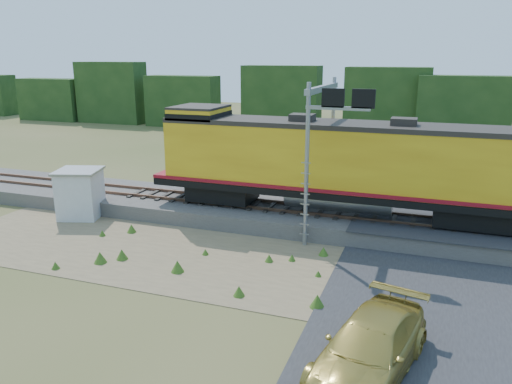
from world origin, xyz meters
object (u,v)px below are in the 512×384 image
at_px(locomotive, 334,162).
at_px(car, 370,348).
at_px(shed, 80,193).
at_px(signal_gantry, 327,121).

xyz_separation_m(locomotive, car, (3.40, -11.58, -2.65)).
height_order(shed, car, shed).
bearing_deg(locomotive, car, -73.65).
distance_m(locomotive, signal_gantry, 2.24).
bearing_deg(car, signal_gantry, 121.46).
bearing_deg(car, locomotive, 119.15).
bearing_deg(signal_gantry, shed, -170.56).
xyz_separation_m(locomotive, shed, (-13.14, -2.81, -2.09)).
xyz_separation_m(signal_gantry, car, (3.68, -10.90, -4.77)).
bearing_deg(car, shed, 164.89).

